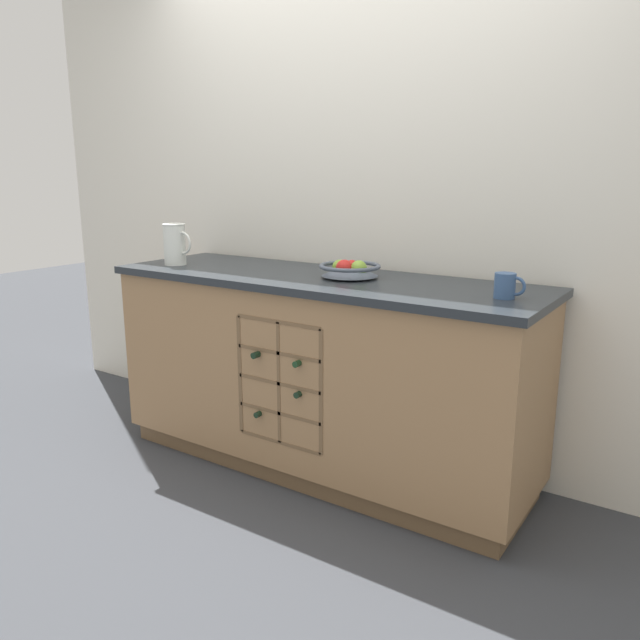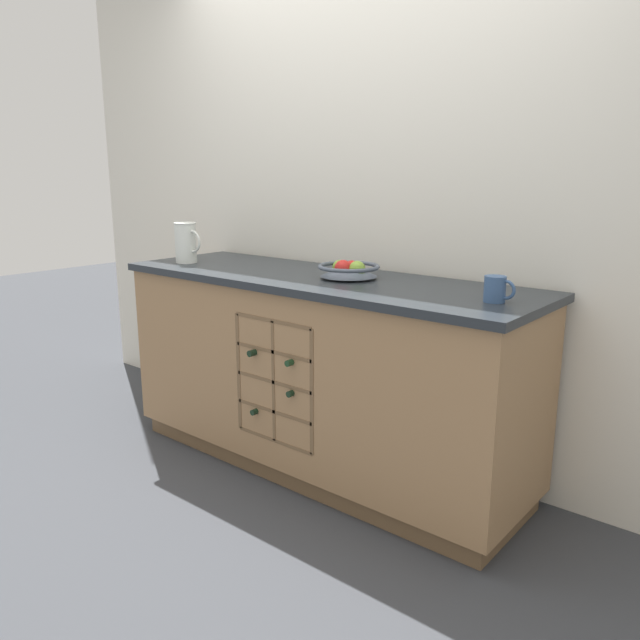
% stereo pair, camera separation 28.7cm
% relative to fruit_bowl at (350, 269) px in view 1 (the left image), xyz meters
% --- Properties ---
extents(ground_plane, '(14.00, 14.00, 0.00)m').
position_rel_fruit_bowl_xyz_m(ground_plane, '(-0.13, -0.04, -0.97)').
color(ground_plane, '#383A3F').
extents(back_wall, '(4.41, 0.06, 2.55)m').
position_rel_fruit_bowl_xyz_m(back_wall, '(-0.13, 0.34, 0.30)').
color(back_wall, silver).
rests_on(back_wall, ground_plane).
extents(kitchen_island, '(2.05, 0.66, 0.93)m').
position_rel_fruit_bowl_xyz_m(kitchen_island, '(-0.13, -0.04, -0.50)').
color(kitchen_island, brown).
rests_on(kitchen_island, ground_plane).
extents(fruit_bowl, '(0.27, 0.27, 0.08)m').
position_rel_fruit_bowl_xyz_m(fruit_bowl, '(0.00, 0.00, 0.00)').
color(fruit_bowl, '#4C5666').
rests_on(fruit_bowl, kitchen_island).
extents(white_pitcher, '(0.17, 0.11, 0.21)m').
position_rel_fruit_bowl_xyz_m(white_pitcher, '(-0.94, -0.15, 0.07)').
color(white_pitcher, silver).
rests_on(white_pitcher, kitchen_island).
extents(ceramic_mug, '(0.12, 0.08, 0.10)m').
position_rel_fruit_bowl_xyz_m(ceramic_mug, '(0.73, -0.07, 0.01)').
color(ceramic_mug, '#385684').
rests_on(ceramic_mug, kitchen_island).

